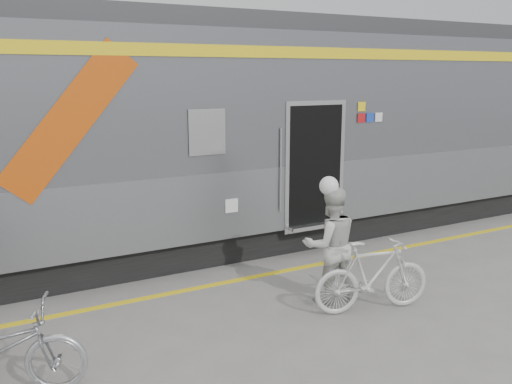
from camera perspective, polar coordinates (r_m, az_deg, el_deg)
ground at (r=6.53m, az=2.52°, el=-16.22°), size 90.00×90.00×0.00m
train at (r=9.66m, az=-9.73°, el=5.87°), size 24.00×3.17×4.10m
safety_strip at (r=8.27m, az=-5.19°, el=-9.83°), size 24.00×0.12×0.01m
woman at (r=7.56m, az=7.82°, el=-5.52°), size 0.91×0.78×1.63m
bicycle_right at (r=7.44m, az=12.15°, el=-8.62°), size 1.70×0.82×0.99m
helmet_woman at (r=7.33m, az=8.04°, el=1.51°), size 0.26×0.26×0.26m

